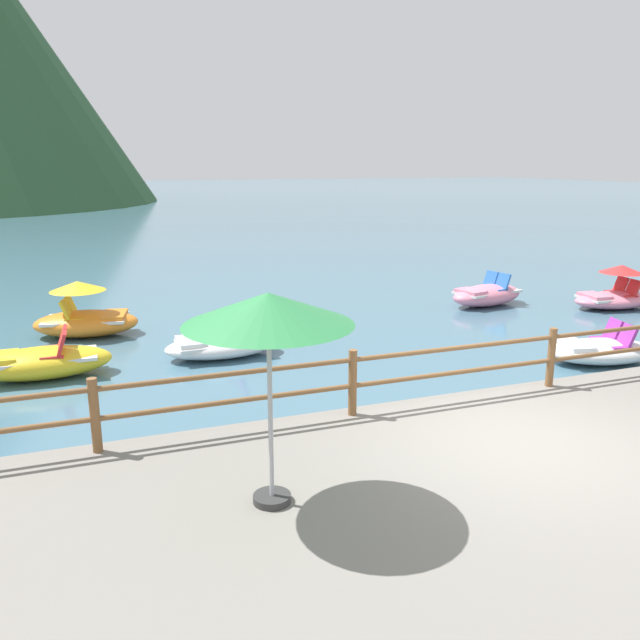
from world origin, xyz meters
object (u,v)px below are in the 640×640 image
(pedal_boat_5, at_px, (615,294))
(pedal_boat_2, at_px, (487,295))
(beach_umbrella, at_px, (268,312))
(pedal_boat_6, at_px, (42,362))
(pedal_boat_0, at_px, (222,345))
(pedal_boat_1, at_px, (85,317))
(pedal_boat_3, at_px, (601,350))

(pedal_boat_5, bearing_deg, pedal_boat_2, 154.16)
(beach_umbrella, bearing_deg, pedal_boat_6, 111.84)
(pedal_boat_0, height_order, pedal_boat_6, pedal_boat_6)
(beach_umbrella, relative_size, pedal_boat_1, 0.90)
(pedal_boat_2, bearing_deg, pedal_boat_0, -164.52)
(pedal_boat_0, xyz_separation_m, pedal_boat_1, (-2.58, 2.67, 0.18))
(pedal_boat_3, bearing_deg, pedal_boat_5, 42.80)
(pedal_boat_0, distance_m, pedal_boat_5, 10.96)
(pedal_boat_1, relative_size, pedal_boat_6, 1.02)
(pedal_boat_2, height_order, pedal_boat_6, pedal_boat_2)
(pedal_boat_2, distance_m, pedal_boat_3, 5.23)
(pedal_boat_5, xyz_separation_m, pedal_boat_6, (-14.30, -0.84, -0.08))
(pedal_boat_0, bearing_deg, beach_umbrella, -97.07)
(pedal_boat_6, bearing_deg, pedal_boat_5, 3.37)
(pedal_boat_1, distance_m, pedal_boat_6, 2.93)
(beach_umbrella, distance_m, pedal_boat_6, 7.19)
(pedal_boat_5, bearing_deg, pedal_boat_1, 171.68)
(pedal_boat_1, xyz_separation_m, pedal_boat_2, (10.44, -0.49, -0.12))
(pedal_boat_1, bearing_deg, pedal_boat_5, -8.32)
(pedal_boat_1, height_order, pedal_boat_2, pedal_boat_1)
(pedal_boat_1, xyz_separation_m, pedal_boat_5, (13.52, -1.98, -0.05))
(pedal_boat_2, relative_size, pedal_boat_5, 1.02)
(pedal_boat_6, bearing_deg, pedal_boat_0, 2.63)
(pedal_boat_2, xyz_separation_m, pedal_boat_3, (-0.88, -5.15, -0.06))
(beach_umbrella, relative_size, pedal_boat_6, 0.92)
(beach_umbrella, relative_size, pedal_boat_2, 0.89)
(pedal_boat_0, height_order, pedal_boat_1, pedal_boat_1)
(pedal_boat_1, relative_size, pedal_boat_2, 0.99)
(pedal_boat_6, bearing_deg, pedal_boat_1, 74.43)
(pedal_boat_2, distance_m, pedal_boat_6, 11.47)
(pedal_boat_3, bearing_deg, pedal_boat_1, 149.46)
(beach_umbrella, distance_m, pedal_boat_3, 8.84)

